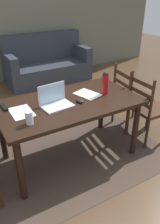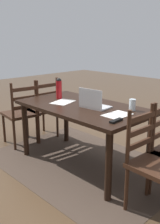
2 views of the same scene
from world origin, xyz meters
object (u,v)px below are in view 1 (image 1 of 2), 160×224
couch (47,65)px  computer_mouse (80,101)px  dining_table (69,109)px  water_bottle (105,83)px  drinking_glass (29,118)px  chair_right_far (130,98)px  tv_remote (4,107)px  chair_right_near (148,108)px  laptop (55,100)px

couch → computer_mouse: size_ratio=18.00×
dining_table → water_bottle: 0.52m
couch → drinking_glass: bearing=-115.4°
chair_right_far → couch: bearing=96.0°
water_bottle → tv_remote: (-1.13, 0.23, -0.13)m
chair_right_far → tv_remote: (-1.74, 0.02, 0.30)m
chair_right_far → chair_right_near: same height
chair_right_far → laptop: size_ratio=2.80×
chair_right_near → couch: 2.81m
tv_remote → dining_table: bearing=-21.1°
chair_right_far → computer_mouse: 1.06m
chair_right_far → water_bottle: water_bottle is taller
chair_right_far → couch: size_ratio=0.53×
chair_right_near → drinking_glass: bearing=-177.8°
couch → laptop: couch is taller
chair_right_near → drinking_glass: chair_right_near is taller
dining_table → couch: (0.83, 2.62, -0.30)m
tv_remote → couch: bearing=54.4°
couch → dining_table: bearing=-107.5°
chair_right_far → laptop: laptop is taller
water_bottle → chair_right_far: bearing=18.9°
chair_right_near → tv_remote: size_ratio=5.59×
chair_right_far → water_bottle: bearing=-161.1°
chair_right_near → laptop: 1.31m
dining_table → chair_right_far: (1.08, 0.18, -0.20)m
chair_right_near → computer_mouse: 1.04m
laptop → drinking_glass: size_ratio=2.68×
laptop → water_bottle: (0.64, -0.03, 0.08)m
dining_table → computer_mouse: 0.17m
computer_mouse → couch: bearing=64.7°
couch → computer_mouse: bearing=-105.1°
chair_right_near → drinking_glass: size_ratio=7.50×
couch → drinking_glass: couch is taller
couch → chair_right_far: bearing=-84.0°
dining_table → computer_mouse: computer_mouse is taller
dining_table → drinking_glass: (-0.53, -0.24, 0.16)m
chair_right_near → computer_mouse: bearing=174.5°
dining_table → tv_remote: 0.70m
chair_right_far → laptop: (-1.25, -0.18, 0.35)m
computer_mouse → tv_remote: 0.81m
dining_table → laptop: 0.23m
dining_table → couch: bearing=72.5°
laptop → computer_mouse: laptop is taller
couch → computer_mouse: couch is taller
chair_right_far → computer_mouse: (-0.99, -0.26, 0.31)m
laptop → water_bottle: 0.64m
drinking_glass → dining_table: bearing=23.9°
couch → computer_mouse: 2.83m
dining_table → chair_right_near: 1.11m
water_bottle → computer_mouse: 0.39m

